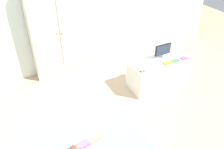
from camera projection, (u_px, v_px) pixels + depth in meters
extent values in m
cube|color=tan|center=(93.00, 128.00, 3.03)|extent=(10.00, 10.00, 0.02)
cube|color=#7AA8DB|center=(65.00, 148.00, 2.50)|extent=(1.74, 0.84, 0.02)
cube|color=#D6668E|center=(84.00, 145.00, 2.49)|extent=(0.14, 0.10, 0.06)
cube|color=tan|center=(94.00, 138.00, 2.58)|extent=(0.16, 0.07, 0.04)
cube|color=tan|center=(96.00, 140.00, 2.56)|extent=(0.16, 0.07, 0.04)
cube|color=tan|center=(81.00, 143.00, 2.53)|extent=(0.10, 0.05, 0.03)
cube|color=tan|center=(87.00, 149.00, 2.46)|extent=(0.10, 0.05, 0.03)
sphere|color=tan|center=(75.00, 149.00, 2.42)|extent=(0.09, 0.09, 0.09)
sphere|color=#9E3D2D|center=(74.00, 149.00, 2.42)|extent=(0.10, 0.10, 0.10)
cube|color=white|center=(57.00, 30.00, 3.64)|extent=(0.86, 0.20, 1.59)
cube|color=beige|center=(45.00, 33.00, 3.46)|extent=(0.40, 0.02, 1.30)
cube|color=beige|center=(72.00, 28.00, 3.62)|extent=(0.40, 0.02, 1.30)
sphere|color=gold|center=(57.00, 34.00, 3.53)|extent=(0.02, 0.02, 0.02)
sphere|color=gold|center=(62.00, 33.00, 3.56)|extent=(0.02, 0.02, 0.02)
cube|color=silver|center=(158.00, 73.00, 3.68)|extent=(0.94, 0.43, 0.43)
cylinder|color=#99999E|center=(162.00, 58.00, 3.65)|extent=(0.10, 0.10, 0.01)
cylinder|color=#99999E|center=(162.00, 56.00, 3.63)|extent=(0.02, 0.02, 0.05)
cube|color=black|center=(163.00, 50.00, 3.57)|extent=(0.27, 0.02, 0.18)
cube|color=#28334C|center=(163.00, 50.00, 3.56)|extent=(0.25, 0.01, 0.16)
cube|color=#8E6642|center=(143.00, 71.00, 3.34)|extent=(0.11, 0.01, 0.01)
cube|color=#8E6642|center=(144.00, 72.00, 3.31)|extent=(0.11, 0.01, 0.01)
cube|color=white|center=(144.00, 68.00, 3.29)|extent=(0.07, 0.03, 0.04)
cylinder|color=white|center=(145.00, 70.00, 3.33)|extent=(0.01, 0.01, 0.03)
cylinder|color=white|center=(145.00, 70.00, 3.31)|extent=(0.01, 0.01, 0.03)
cylinder|color=white|center=(142.00, 70.00, 3.31)|extent=(0.01, 0.01, 0.03)
cylinder|color=white|center=(142.00, 71.00, 3.30)|extent=(0.01, 0.01, 0.03)
cylinder|color=white|center=(146.00, 66.00, 3.29)|extent=(0.02, 0.02, 0.02)
sphere|color=white|center=(146.00, 65.00, 3.28)|extent=(0.04, 0.04, 0.04)
cube|color=orange|center=(168.00, 63.00, 3.51)|extent=(0.13, 0.08, 0.02)
cube|color=#429E51|center=(175.00, 61.00, 3.57)|extent=(0.16, 0.08, 0.01)
cube|color=#8E51B2|center=(184.00, 58.00, 3.63)|extent=(0.11, 0.10, 0.01)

